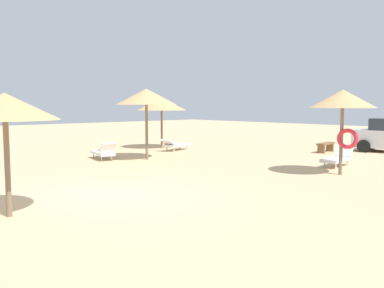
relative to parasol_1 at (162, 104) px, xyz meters
name	(u,v)px	position (x,y,z in m)	size (l,w,h in m)	color
ground_plane	(108,197)	(8.60, -8.63, -2.44)	(80.00, 80.00, 0.00)	#D1B284
parasol_1	(162,104)	(0.00, 0.00, 0.00)	(2.74, 2.74, 2.79)	#75604C
parasol_2	(5,107)	(8.80, -11.18, -0.08)	(2.26, 2.26, 2.66)	#75604C
parasol_3	(146,97)	(3.33, -3.48, 0.31)	(2.67, 2.67, 3.10)	#75604C
parasol_4	(343,100)	(11.04, -0.90, 0.13)	(2.21, 2.21, 2.92)	#75604C
lounger_1	(175,145)	(1.47, -0.25, -2.13)	(1.11, 2.01, 0.66)	white
lounger_3	(103,152)	(2.05, -4.91, -2.11)	(1.94, 1.04, 0.81)	white
lounger_4	(338,158)	(10.00, 0.89, -2.12)	(0.84, 1.91, 0.80)	white
bench_0	(326,146)	(7.28, 4.83, -2.09)	(0.58, 1.54, 0.49)	brown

